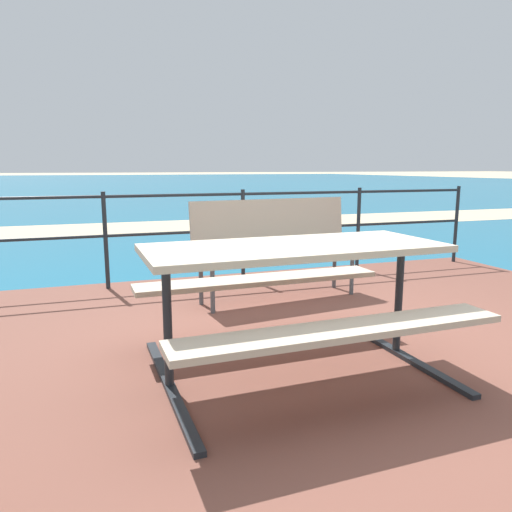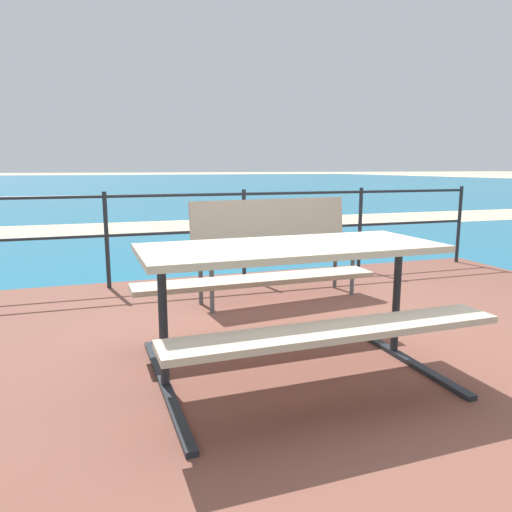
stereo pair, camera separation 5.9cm
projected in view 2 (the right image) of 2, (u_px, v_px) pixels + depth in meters
ground_plane at (345, 359)px, 3.34m from camera, size 240.00×240.00×0.00m
patio_paving at (345, 355)px, 3.33m from camera, size 6.40×5.20×0.06m
sea_water at (112, 183)px, 40.65m from camera, size 90.00×90.00×0.01m
beach_strip at (171, 227)px, 10.66m from camera, size 54.00×2.53×0.01m
picnic_table at (290, 276)px, 2.90m from camera, size 1.80×1.46×0.79m
park_bench at (275, 240)px, 4.61m from camera, size 1.66×0.60×0.94m
railing_fence at (244, 222)px, 5.41m from camera, size 5.94×0.04×1.00m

